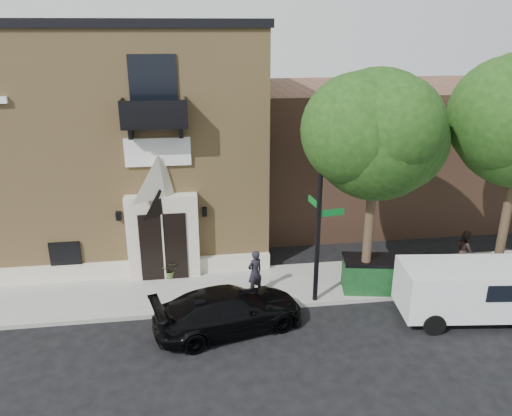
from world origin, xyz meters
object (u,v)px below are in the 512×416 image
Objects in this scene: dumpster at (369,274)px; pedestrian_near at (255,272)px; cargo_van at (477,290)px; black_sedan at (229,310)px; pedestrian_far at (465,250)px; fire_hydrant at (391,278)px; street_sign at (319,216)px.

pedestrian_near is (-4.07, 0.30, 0.20)m from dumpster.
dumpster is (-2.86, 2.04, -0.28)m from cargo_van.
black_sedan is 3.04× the size of pedestrian_far.
cargo_van is at bearing -24.84° from dumpster.
pedestrian_far is at bearing 73.07° from cargo_van.
dumpster is 1.25× the size of pedestrian_near.
fire_hydrant is at bearing 141.45° from cargo_van.
black_sedan is at bearing -165.22° from fire_hydrant.
fire_hydrant is at bearing -89.53° from black_sedan.
black_sedan is 2.31× the size of dumpster.
pedestrian_near is (-2.01, 0.70, -2.27)m from street_sign.
dumpster is (5.15, 1.57, 0.09)m from black_sedan.
fire_hydrant is at bearing 147.51° from pedestrian_near.
pedestrian_far is (6.29, 1.52, -2.31)m from street_sign.
street_sign is 6.87m from pedestrian_far.
dumpster is at bearing -87.40° from black_sedan.
street_sign reaches higher than pedestrian_near.
pedestrian_far is (9.38, 2.68, 0.24)m from black_sedan.
dumpster is 1.32× the size of pedestrian_far.
dumpster is 4.38m from pedestrian_far.
dumpster is at bearing 114.73° from pedestrian_far.
black_sedan is 0.77× the size of street_sign.
dumpster is at bearing 151.00° from cargo_van.
street_sign reaches higher than black_sedan.
pedestrian_near is (1.08, 1.87, 0.29)m from black_sedan.
fire_hydrant is 0.49× the size of pedestrian_far.
dumpster is at bearing 146.71° from pedestrian_near.
pedestrian_far reaches higher than dumpster.
pedestrian_far is (1.37, 3.16, -0.12)m from cargo_van.
cargo_van is 3.53m from dumpster.
street_sign is 3.97m from fire_hydrant.
street_sign reaches higher than cargo_van.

